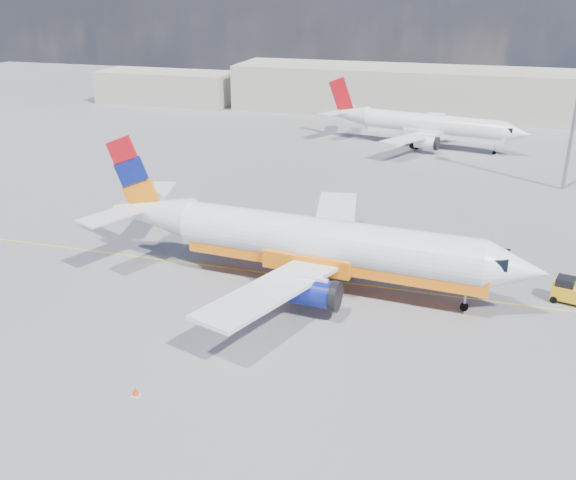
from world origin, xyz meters
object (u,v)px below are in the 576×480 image
(traffic_cone, at_px, (136,391))
(main_jet, at_px, (313,243))
(gse_tug, at_px, (570,291))
(second_jet, at_px, (426,126))

(traffic_cone, bearing_deg, main_jet, 69.99)
(main_jet, distance_m, traffic_cone, 18.49)
(main_jet, xyz_separation_m, traffic_cone, (-6.22, -17.09, -3.29))
(traffic_cone, bearing_deg, gse_tug, 37.65)
(gse_tug, xyz_separation_m, traffic_cone, (-25.50, -19.67, -0.61))
(gse_tug, height_order, traffic_cone, gse_tug)
(main_jet, bearing_deg, second_jet, 89.60)
(second_jet, relative_size, traffic_cone, 46.66)
(second_jet, bearing_deg, main_jet, -83.57)
(main_jet, height_order, second_jet, main_jet)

